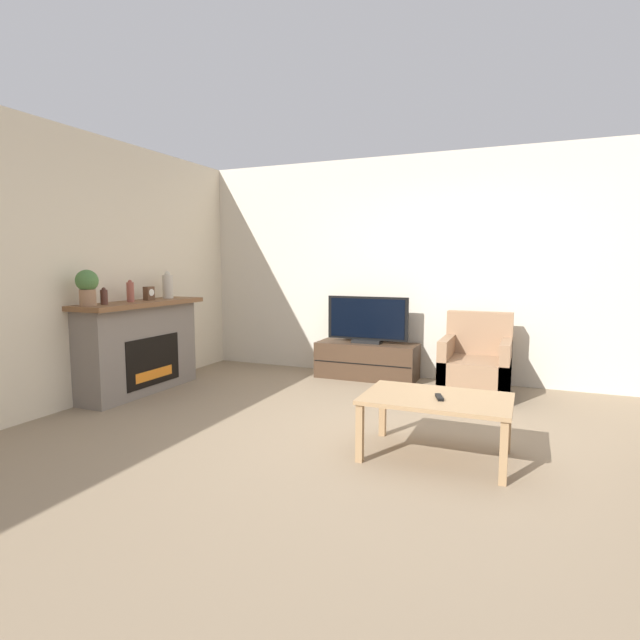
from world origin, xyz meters
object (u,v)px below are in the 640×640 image
at_px(fireplace, 140,346).
at_px(coffee_table, 436,404).
at_px(mantel_vase_centre_left, 130,292).
at_px(mantel_clock, 149,293).
at_px(mantel_vase_left, 104,297).
at_px(remote, 439,397).
at_px(mantel_vase_right, 168,286).
at_px(potted_plant, 87,285).
at_px(armchair, 476,368).
at_px(tv, 367,321).
at_px(tv_stand, 367,361).

distance_m(fireplace, coffee_table, 3.36).
relative_size(mantel_vase_centre_left, mantel_clock, 1.56).
xyz_separation_m(fireplace, mantel_vase_left, (0.02, -0.47, 0.57)).
bearing_deg(mantel_vase_centre_left, remote, -9.28).
xyz_separation_m(mantel_vase_right, potted_plant, (0.00, -1.14, 0.05)).
xyz_separation_m(armchair, remote, (-0.06, -1.97, 0.18)).
bearing_deg(mantel_vase_centre_left, tv, 39.80).
relative_size(tv, remote, 6.53).
relative_size(tv, armchair, 1.16).
height_order(mantel_vase_right, mantel_clock, mantel_vase_right).
relative_size(mantel_vase_centre_left, tv, 0.23).
xyz_separation_m(potted_plant, coffee_table, (3.29, 0.05, -0.80)).
distance_m(armchair, coffee_table, 1.94).
bearing_deg(tv_stand, armchair, -12.46).
relative_size(mantel_vase_left, tv, 0.17).
relative_size(mantel_clock, coffee_table, 0.14).
bearing_deg(armchair, mantel_clock, -161.07).
relative_size(mantel_vase_centre_left, remote, 1.51).
height_order(tv_stand, tv, tv).
relative_size(mantel_vase_right, mantel_clock, 2.08).
bearing_deg(armchair, tv_stand, 167.54).
relative_size(tv_stand, armchair, 1.40).
distance_m(mantel_vase_centre_left, tv, 2.72).
relative_size(fireplace, mantel_clock, 10.50).
height_order(mantel_vase_left, remote, mantel_vase_left).
bearing_deg(potted_plant, mantel_vase_right, 90.00).
relative_size(mantel_clock, remote, 0.97).
bearing_deg(mantel_vase_centre_left, tv_stand, 39.83).
bearing_deg(fireplace, armchair, 21.19).
bearing_deg(armchair, coffee_table, -92.64).
height_order(mantel_clock, potted_plant, potted_plant).
xyz_separation_m(mantel_vase_left, mantel_clock, (0.00, 0.63, -0.00)).
bearing_deg(remote, mantel_vase_right, 142.80).
height_order(tv, coffee_table, tv).
bearing_deg(mantel_vase_left, remote, -3.24).
height_order(mantel_vase_right, tv, mantel_vase_right).
relative_size(fireplace, tv_stand, 1.28).
height_order(coffee_table, remote, remote).
height_order(fireplace, tv, tv).
xyz_separation_m(mantel_vase_left, tv, (2.07, 2.07, -0.38)).
relative_size(mantel_vase_right, armchair, 0.36).
bearing_deg(mantel_vase_centre_left, fireplace, 98.03).
height_order(tv_stand, coffee_table, coffee_table).
height_order(fireplace, mantel_vase_left, mantel_vase_left).
bearing_deg(potted_plant, tv_stand, 47.75).
bearing_deg(mantel_clock, mantel_vase_right, 90.14).
relative_size(fireplace, armchair, 1.80).
xyz_separation_m(tv_stand, coffee_table, (1.22, -2.22, 0.18)).
height_order(mantel_vase_right, coffee_table, mantel_vase_right).
bearing_deg(remote, mantel_vase_centre_left, 152.38).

